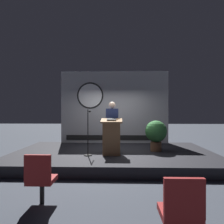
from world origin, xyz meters
The scene contains 9 objects.
ground_plane centered at (0.00, 0.00, 0.00)m, with size 40.00×40.00×0.00m, color #383D47.
stage_platform centered at (0.00, 0.00, 0.15)m, with size 6.40×4.00×0.30m, color black.
banner_display centered at (-0.03, 1.85, 1.78)m, with size 4.43×0.12×2.96m.
podium centered at (-0.03, -0.57, 0.84)m, with size 0.64×0.50×1.10m.
speaker_person centered at (-0.03, -0.09, 1.12)m, with size 0.40×0.26×1.61m.
microphone_stand centered at (-0.73, -0.66, 0.78)m, with size 0.24×0.56×1.36m.
potted_plant centered at (1.41, 0.07, 0.90)m, with size 0.71×0.71×1.00m.
audience_chair_left centered at (-1.15, -3.36, 0.49)m, with size 0.44×0.45×0.89m.
audience_chair_right centered at (0.89, -4.50, 0.49)m, with size 0.44×0.45×0.89m.
Camera 1 is at (0.19, -6.93, 1.61)m, focal length 33.96 mm.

